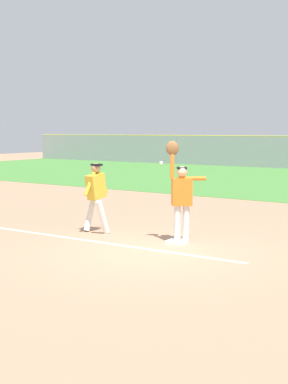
% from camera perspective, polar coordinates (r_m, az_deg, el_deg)
% --- Properties ---
extents(ground_plane, '(77.03, 77.03, 0.00)m').
position_cam_1_polar(ground_plane, '(10.84, 0.84, -6.59)').
color(ground_plane, tan).
extents(chalk_foul_line, '(12.00, 0.42, 0.01)m').
position_cam_1_polar(chalk_foul_line, '(13.39, -13.42, -4.18)').
color(chalk_foul_line, white).
rests_on(chalk_foul_line, ground_plane).
extents(first_base, '(0.38, 0.38, 0.08)m').
position_cam_1_polar(first_base, '(11.59, 3.59, -5.52)').
color(first_base, white).
rests_on(first_base, ground_plane).
extents(fielder, '(0.77, 0.64, 2.28)m').
position_cam_1_polar(fielder, '(11.52, 4.10, -0.14)').
color(fielder, silver).
rests_on(fielder, ground_plane).
extents(runner, '(0.72, 0.84, 1.72)m').
position_cam_1_polar(runner, '(12.73, -5.30, -0.06)').
color(runner, white).
rests_on(runner, ground_plane).
extents(baseball, '(0.07, 0.07, 0.07)m').
position_cam_1_polar(baseball, '(11.52, 1.90, 3.22)').
color(baseball, white).
extents(parked_car_white, '(4.49, 2.30, 1.25)m').
position_cam_1_polar(parked_car_white, '(40.64, 9.67, 4.09)').
color(parked_car_white, white).
rests_on(parked_car_white, ground_plane).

